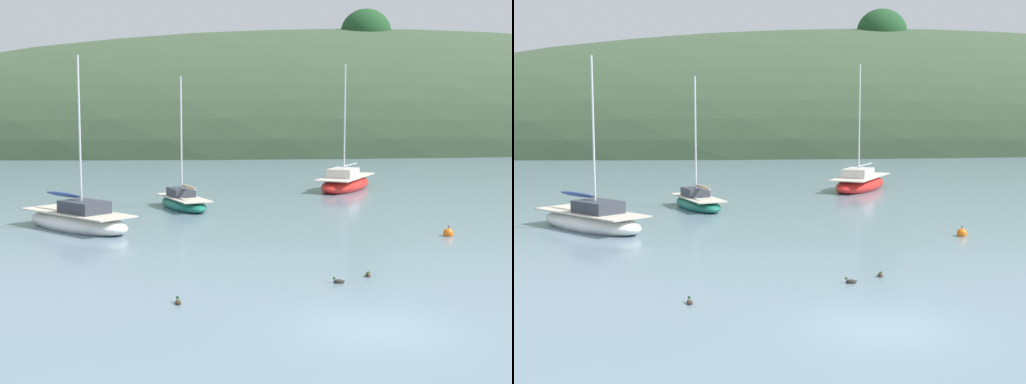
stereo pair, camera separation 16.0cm
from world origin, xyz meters
TOP-DOWN VIEW (x-y plane):
  - ground_plane at (0.00, 0.00)m, footprint 400.00×400.00m
  - far_shoreline_hill at (25.12, 75.26)m, footprint 150.00×36.00m
  - sailboat_red_portside at (-8.69, 16.91)m, footprint 6.01×6.54m
  - sailboat_blue_center at (7.64, 30.65)m, footprint 5.93×7.46m
  - sailboat_black_sloop at (-3.54, 23.08)m, footprint 3.17×5.47m
  - mooring_buoy_outer at (7.32, 12.65)m, footprint 0.44×0.44m
  - duck_lone_left at (1.59, 5.69)m, footprint 0.25×0.42m
  - duck_straggler at (0.36, 4.90)m, footprint 0.42×0.25m
  - duck_lone_right at (-4.85, 3.13)m, footprint 0.20×0.43m

SIDE VIEW (x-z plane):
  - ground_plane at x=0.00m, z-range 0.00..0.00m
  - duck_lone_left at x=1.59m, z-range -0.07..0.17m
  - duck_straggler at x=0.36m, z-range -0.07..0.17m
  - duck_lone_right at x=-4.85m, z-range -0.07..0.17m
  - far_shoreline_hill at x=25.12m, z-range -15.84..15.96m
  - mooring_buoy_outer at x=7.32m, z-range -0.15..0.39m
  - sailboat_black_sloop at x=-3.54m, z-range -3.33..4.02m
  - sailboat_red_portside at x=-8.69m, z-range -3.64..4.45m
  - sailboat_blue_center at x=7.64m, z-range -3.83..4.68m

